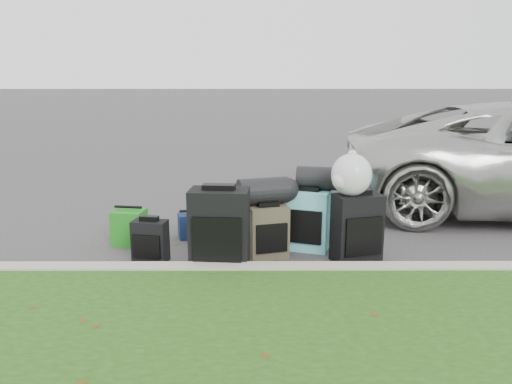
{
  "coord_description": "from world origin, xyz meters",
  "views": [
    {
      "loc": [
        -0.11,
        -5.28,
        1.85
      ],
      "look_at": [
        -0.1,
        0.2,
        0.55
      ],
      "focal_mm": 35.0,
      "sensor_mm": 36.0,
      "label": 1
    }
  ],
  "objects_px": {
    "suitcase_olive": "(268,232)",
    "suitcase_large_black_right": "(357,228)",
    "suitcase_teal": "(307,220)",
    "tote_green": "(129,227)",
    "tote_navy": "(190,226)",
    "suitcase_large_black_left": "(220,230)",
    "suitcase_small_black": "(150,241)"
  },
  "relations": [
    {
      "from": "suitcase_olive",
      "to": "suitcase_large_black_right",
      "type": "relative_size",
      "value": 0.78
    },
    {
      "from": "suitcase_teal",
      "to": "suitcase_large_black_right",
      "type": "height_order",
      "value": "suitcase_large_black_right"
    },
    {
      "from": "suitcase_large_black_right",
      "to": "tote_green",
      "type": "relative_size",
      "value": 1.79
    },
    {
      "from": "suitcase_large_black_right",
      "to": "tote_navy",
      "type": "height_order",
      "value": "suitcase_large_black_right"
    },
    {
      "from": "suitcase_olive",
      "to": "suitcase_large_black_right",
      "type": "bearing_deg",
      "value": -23.58
    },
    {
      "from": "suitcase_large_black_left",
      "to": "tote_navy",
      "type": "relative_size",
      "value": 2.81
    },
    {
      "from": "suitcase_large_black_left",
      "to": "suitcase_olive",
      "type": "height_order",
      "value": "suitcase_large_black_left"
    },
    {
      "from": "suitcase_large_black_right",
      "to": "suitcase_teal",
      "type": "bearing_deg",
      "value": 125.78
    },
    {
      "from": "suitcase_large_black_left",
      "to": "tote_green",
      "type": "xyz_separation_m",
      "value": [
        -1.06,
        0.75,
        -0.21
      ]
    },
    {
      "from": "tote_navy",
      "to": "tote_green",
      "type": "bearing_deg",
      "value": -176.38
    },
    {
      "from": "suitcase_olive",
      "to": "tote_navy",
      "type": "distance_m",
      "value": 1.09
    },
    {
      "from": "suitcase_small_black",
      "to": "tote_green",
      "type": "xyz_separation_m",
      "value": [
        -0.34,
        0.53,
        -0.02
      ]
    },
    {
      "from": "suitcase_teal",
      "to": "tote_navy",
      "type": "xyz_separation_m",
      "value": [
        -1.31,
        0.39,
        -0.18
      ]
    },
    {
      "from": "suitcase_small_black",
      "to": "suitcase_teal",
      "type": "xyz_separation_m",
      "value": [
        1.61,
        0.37,
        0.11
      ]
    },
    {
      "from": "suitcase_small_black",
      "to": "tote_green",
      "type": "height_order",
      "value": "suitcase_small_black"
    },
    {
      "from": "suitcase_small_black",
      "to": "tote_green",
      "type": "distance_m",
      "value": 0.63
    },
    {
      "from": "suitcase_small_black",
      "to": "suitcase_olive",
      "type": "xyz_separation_m",
      "value": [
        1.19,
        0.13,
        0.06
      ]
    },
    {
      "from": "suitcase_large_black_right",
      "to": "tote_navy",
      "type": "bearing_deg",
      "value": 141.25
    },
    {
      "from": "suitcase_olive",
      "to": "tote_green",
      "type": "height_order",
      "value": "suitcase_olive"
    },
    {
      "from": "suitcase_large_black_right",
      "to": "suitcase_olive",
      "type": "bearing_deg",
      "value": 155.86
    },
    {
      "from": "tote_green",
      "to": "suitcase_teal",
      "type": "bearing_deg",
      "value": 3.14
    },
    {
      "from": "suitcase_small_black",
      "to": "suitcase_large_black_right",
      "type": "bearing_deg",
      "value": 10.33
    },
    {
      "from": "tote_navy",
      "to": "suitcase_teal",
      "type": "bearing_deg",
      "value": -32.16
    },
    {
      "from": "suitcase_small_black",
      "to": "suitcase_large_black_left",
      "type": "relative_size",
      "value": 0.54
    },
    {
      "from": "suitcase_olive",
      "to": "suitcase_teal",
      "type": "height_order",
      "value": "suitcase_teal"
    },
    {
      "from": "suitcase_large_black_left",
      "to": "suitcase_teal",
      "type": "xyz_separation_m",
      "value": [
        0.9,
        0.59,
        -0.07
      ]
    },
    {
      "from": "suitcase_large_black_left",
      "to": "tote_navy",
      "type": "height_order",
      "value": "suitcase_large_black_left"
    },
    {
      "from": "suitcase_small_black",
      "to": "tote_navy",
      "type": "bearing_deg",
      "value": 78.49
    },
    {
      "from": "suitcase_small_black",
      "to": "tote_navy",
      "type": "xyz_separation_m",
      "value": [
        0.3,
        0.76,
        -0.07
      ]
    },
    {
      "from": "suitcase_large_black_left",
      "to": "tote_navy",
      "type": "bearing_deg",
      "value": 117.38
    },
    {
      "from": "suitcase_teal",
      "to": "tote_green",
      "type": "relative_size",
      "value": 1.68
    },
    {
      "from": "suitcase_large_black_left",
      "to": "suitcase_large_black_right",
      "type": "height_order",
      "value": "suitcase_large_black_left"
    }
  ]
}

